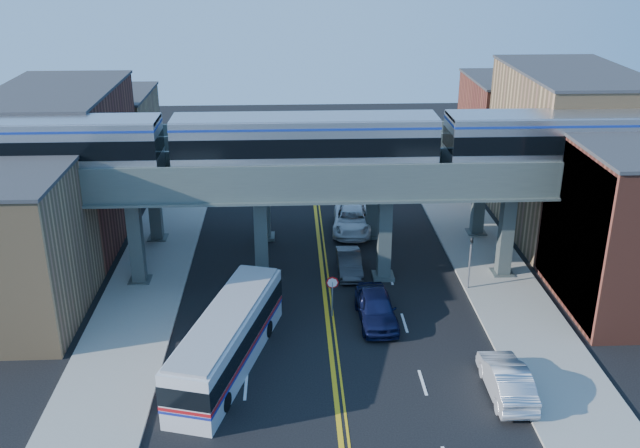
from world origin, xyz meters
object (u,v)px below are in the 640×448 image
(stop_sign, at_px, (332,290))
(car_lane_a, at_px, (376,308))
(transit_train, at_px, (305,142))
(car_lane_c, at_px, (352,220))
(car_lane_d, at_px, (333,178))
(traffic_signal, at_px, (470,257))
(transit_bus, at_px, (228,340))
(car_lane_b, at_px, (349,263))
(car_parked_curb, at_px, (507,379))

(stop_sign, distance_m, car_lane_a, 2.78)
(transit_train, distance_m, stop_sign, 9.22)
(car_lane_c, xyz_separation_m, car_lane_d, (-0.83, 10.65, -0.13))
(traffic_signal, height_order, transit_bus, traffic_signal)
(car_lane_b, relative_size, car_lane_c, 0.72)
(transit_bus, bearing_deg, car_lane_a, -47.46)
(transit_bus, bearing_deg, car_parked_curb, -87.37)
(transit_bus, xyz_separation_m, car_lane_b, (7.29, 10.75, -0.81))
(traffic_signal, distance_m, transit_bus, 16.72)
(stop_sign, xyz_separation_m, car_lane_b, (1.50, 5.80, -1.03))
(transit_bus, xyz_separation_m, car_lane_a, (8.33, 4.24, -0.64))
(traffic_signal, xyz_separation_m, car_parked_curb, (-0.78, -11.14, -1.44))
(transit_train, relative_size, car_lane_d, 10.06)
(stop_sign, distance_m, traffic_signal, 9.41)
(transit_train, bearing_deg, car_parked_curb, -54.05)
(stop_sign, height_order, car_parked_curb, stop_sign)
(traffic_signal, bearing_deg, transit_train, 169.02)
(car_lane_d, bearing_deg, traffic_signal, -73.49)
(transit_train, xyz_separation_m, car_parked_curb, (9.53, -13.14, -8.52))
(car_lane_c, relative_size, car_parked_curb, 1.18)
(car_lane_c, bearing_deg, car_lane_b, -90.94)
(transit_bus, distance_m, car_lane_d, 29.72)
(car_lane_b, relative_size, car_lane_d, 0.89)
(transit_bus, xyz_separation_m, car_parked_curb, (13.91, -3.19, -0.69))
(transit_bus, distance_m, car_parked_curb, 14.28)
(car_lane_a, height_order, car_lane_d, car_lane_a)
(car_lane_a, relative_size, car_lane_b, 1.20)
(transit_train, relative_size, stop_sign, 18.98)
(car_lane_a, distance_m, car_lane_d, 24.59)
(car_lane_b, height_order, car_lane_d, car_lane_b)
(traffic_signal, relative_size, car_lane_a, 0.77)
(stop_sign, relative_size, car_parked_curb, 0.51)
(stop_sign, height_order, car_lane_a, stop_sign)
(transit_bus, xyz_separation_m, car_lane_d, (7.29, 28.80, -0.82))
(transit_bus, bearing_deg, car_lane_c, -8.52)
(transit_train, xyz_separation_m, car_lane_d, (2.91, 18.86, -8.65))
(stop_sign, height_order, traffic_signal, traffic_signal)
(traffic_signal, relative_size, car_lane_d, 0.83)
(car_lane_b, bearing_deg, car_lane_c, 83.40)
(transit_train, relative_size, transit_bus, 4.19)
(traffic_signal, height_order, car_lane_b, traffic_signal)
(transit_train, bearing_deg, traffic_signal, -10.98)
(car_lane_b, bearing_deg, car_parked_curb, -64.80)
(traffic_signal, distance_m, car_lane_a, 7.49)
(car_lane_a, bearing_deg, stop_sign, 162.14)
(transit_bus, height_order, car_lane_b, transit_bus)
(traffic_signal, height_order, car_lane_a, traffic_signal)
(transit_train, xyz_separation_m, car_lane_c, (3.74, 8.20, -8.52))
(stop_sign, xyz_separation_m, car_lane_d, (1.50, 23.86, -1.04))
(car_lane_a, bearing_deg, car_lane_c, 88.60)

